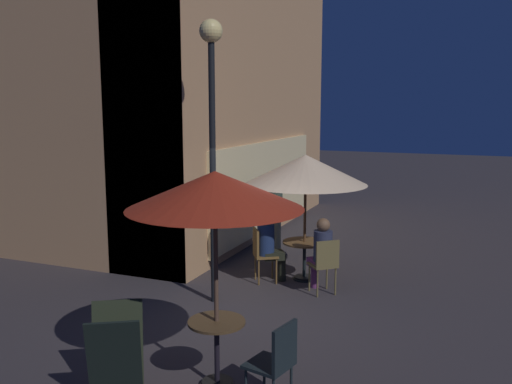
# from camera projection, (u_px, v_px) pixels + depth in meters

# --- Properties ---
(ground_plane) EXTENTS (60.00, 60.00, 0.00)m
(ground_plane) POSITION_uv_depth(u_px,v_px,m) (219.00, 329.00, 7.87)
(ground_plane) COLOR #342E31
(cafe_building) EXTENTS (8.59, 8.87, 9.77)m
(cafe_building) POSITION_uv_depth(u_px,v_px,m) (136.00, 27.00, 12.36)
(cafe_building) COLOR tan
(cafe_building) RESTS_ON ground
(street_lamp_near_corner) EXTENTS (0.36, 0.36, 4.44)m
(street_lamp_near_corner) POSITION_uv_depth(u_px,v_px,m) (212.00, 101.00, 8.46)
(street_lamp_near_corner) COLOR black
(street_lamp_near_corner) RESTS_ON ground
(menu_sandwich_board) EXTENTS (0.87, 0.82, 1.01)m
(menu_sandwich_board) POSITION_uv_depth(u_px,v_px,m) (116.00, 355.00, 5.88)
(menu_sandwich_board) COLOR black
(menu_sandwich_board) RESTS_ON ground
(cafe_table_0) EXTENTS (0.80, 0.80, 0.71)m
(cafe_table_0) POSITION_uv_depth(u_px,v_px,m) (304.00, 251.00, 9.99)
(cafe_table_0) COLOR black
(cafe_table_0) RESTS_ON ground
(cafe_table_1) EXTENTS (0.65, 0.65, 0.78)m
(cafe_table_1) POSITION_uv_depth(u_px,v_px,m) (217.00, 342.00, 6.19)
(cafe_table_1) COLOR black
(cafe_table_1) RESTS_ON ground
(patio_umbrella_0) EXTENTS (2.20, 2.20, 2.29)m
(patio_umbrella_0) POSITION_uv_depth(u_px,v_px,m) (306.00, 170.00, 9.76)
(patio_umbrella_0) COLOR black
(patio_umbrella_0) RESTS_ON ground
(patio_umbrella_1) EXTENTS (1.94, 1.94, 2.47)m
(patio_umbrella_1) POSITION_uv_depth(u_px,v_px,m) (215.00, 191.00, 5.92)
(patio_umbrella_1) COLOR black
(patio_umbrella_1) RESTS_ON ground
(cafe_chair_0) EXTENTS (0.55, 0.55, 0.98)m
(cafe_chair_0) POSITION_uv_depth(u_px,v_px,m) (261.00, 250.00, 9.84)
(cafe_chair_0) COLOR brown
(cafe_chair_0) RESTS_ON ground
(cafe_chair_1) EXTENTS (0.58, 0.58, 0.95)m
(cafe_chair_1) POSITION_uv_depth(u_px,v_px,m) (325.00, 261.00, 9.18)
(cafe_chair_1) COLOR brown
(cafe_chair_1) RESTS_ON ground
(cafe_chair_2) EXTENTS (0.52, 0.52, 0.95)m
(cafe_chair_2) POSITION_uv_depth(u_px,v_px,m) (277.00, 358.00, 5.74)
(cafe_chair_2) COLOR black
(cafe_chair_2) RESTS_ON ground
(patron_seated_0) EXTENTS (0.46, 0.51, 1.26)m
(patron_seated_0) POSITION_uv_depth(u_px,v_px,m) (269.00, 244.00, 9.85)
(patron_seated_0) COLOR black
(patron_seated_0) RESTS_ON ground
(patron_seated_1) EXTENTS (0.50, 0.49, 1.30)m
(patron_seated_1) POSITION_uv_depth(u_px,v_px,m) (321.00, 250.00, 9.30)
(patron_seated_1) COLOR #652E60
(patron_seated_1) RESTS_ON ground
(patron_standing_2) EXTENTS (0.37, 0.37, 1.77)m
(patron_standing_2) POSITION_uv_depth(u_px,v_px,m) (274.00, 214.00, 11.60)
(patron_standing_2) COLOR #717458
(patron_standing_2) RESTS_ON ground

